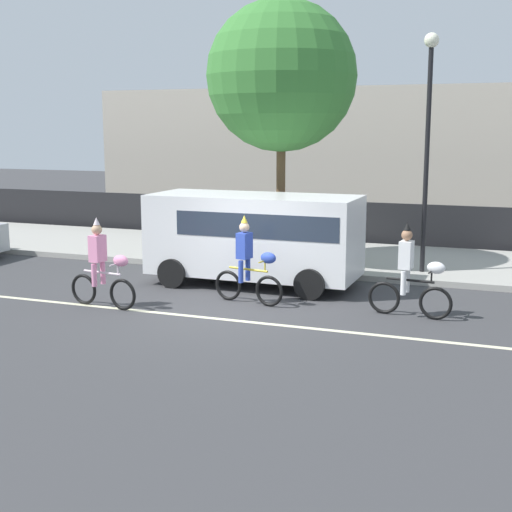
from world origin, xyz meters
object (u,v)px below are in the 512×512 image
object	(u,v)px
parade_cyclist_pink	(103,268)
parade_cyclist_zebra	(411,276)
parade_cyclist_cobalt	(249,265)
parked_van_white	(257,233)
street_lamp_post	(428,118)

from	to	relation	value
parade_cyclist_pink	parade_cyclist_zebra	size ratio (longest dim) A/B	1.00
parade_cyclist_cobalt	parade_cyclist_zebra	xyz separation A→B (m)	(3.44, 0.12, 0.00)
parked_van_white	parade_cyclist_pink	bearing A→B (deg)	-125.40
parade_cyclist_pink	parked_van_white	xyz separation A→B (m)	(2.27, 3.20, 0.44)
parade_cyclist_pink	parade_cyclist_cobalt	xyz separation A→B (m)	(2.76, 1.41, 0.00)
parade_cyclist_zebra	parade_cyclist_pink	bearing A→B (deg)	-166.14
parked_van_white	street_lamp_post	bearing A→B (deg)	32.54
parade_cyclist_pink	street_lamp_post	bearing A→B (deg)	43.06
parade_cyclist_cobalt	parade_cyclist_zebra	distance (m)	3.44
parade_cyclist_cobalt	parade_cyclist_pink	bearing A→B (deg)	-152.86
parade_cyclist_cobalt	street_lamp_post	world-z (taller)	street_lamp_post
parade_cyclist_pink	street_lamp_post	xyz separation A→B (m)	(5.89, 5.51, 3.15)
parade_cyclist_pink	street_lamp_post	world-z (taller)	street_lamp_post
parked_van_white	parade_cyclist_zebra	bearing A→B (deg)	-23.02
parade_cyclist_zebra	parked_van_white	bearing A→B (deg)	156.98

